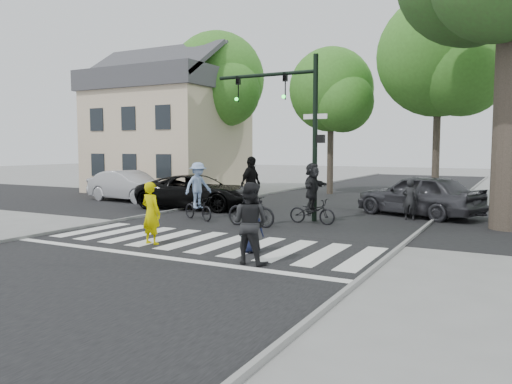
# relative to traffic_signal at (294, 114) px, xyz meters

# --- Properties ---
(ground) EXTENTS (120.00, 120.00, 0.00)m
(ground) POSITION_rel_traffic_signal_xyz_m (-0.35, -6.20, -3.90)
(ground) COLOR gray
(ground) RESTS_ON ground
(road_stem) EXTENTS (10.00, 70.00, 0.01)m
(road_stem) POSITION_rel_traffic_signal_xyz_m (-0.35, -1.20, -3.90)
(road_stem) COLOR black
(road_stem) RESTS_ON ground
(road_cross) EXTENTS (70.00, 10.00, 0.01)m
(road_cross) POSITION_rel_traffic_signal_xyz_m (-0.35, 1.80, -3.89)
(road_cross) COLOR black
(road_cross) RESTS_ON ground
(curb_left) EXTENTS (0.10, 70.00, 0.10)m
(curb_left) POSITION_rel_traffic_signal_xyz_m (-5.40, -1.20, -3.85)
(curb_left) COLOR gray
(curb_left) RESTS_ON ground
(curb_right) EXTENTS (0.10, 70.00, 0.10)m
(curb_right) POSITION_rel_traffic_signal_xyz_m (4.70, -1.20, -3.85)
(curb_right) COLOR gray
(curb_right) RESTS_ON ground
(crosswalk) EXTENTS (10.00, 3.85, 0.01)m
(crosswalk) POSITION_rel_traffic_signal_xyz_m (-0.35, -5.54, -3.89)
(crosswalk) COLOR silver
(crosswalk) RESTS_ON ground
(traffic_signal) EXTENTS (4.45, 0.29, 6.00)m
(traffic_signal) POSITION_rel_traffic_signal_xyz_m (0.00, 0.00, 0.00)
(traffic_signal) COLOR black
(traffic_signal) RESTS_ON ground
(bg_tree_0) EXTENTS (5.46, 5.20, 8.97)m
(bg_tree_0) POSITION_rel_traffic_signal_xyz_m (-14.09, 9.80, 2.24)
(bg_tree_0) COLOR brown
(bg_tree_0) RESTS_ON ground
(bg_tree_1) EXTENTS (6.09, 5.80, 9.80)m
(bg_tree_1) POSITION_rel_traffic_signal_xyz_m (-9.06, 9.28, 2.75)
(bg_tree_1) COLOR brown
(bg_tree_1) RESTS_ON ground
(bg_tree_2) EXTENTS (5.04, 4.80, 8.40)m
(bg_tree_2) POSITION_rel_traffic_signal_xyz_m (-2.11, 10.42, 1.88)
(bg_tree_2) COLOR brown
(bg_tree_2) RESTS_ON ground
(bg_tree_3) EXTENTS (6.30, 6.00, 10.20)m
(bg_tree_3) POSITION_rel_traffic_signal_xyz_m (3.95, 9.07, 3.04)
(bg_tree_3) COLOR brown
(bg_tree_3) RESTS_ON ground
(house) EXTENTS (8.40, 8.10, 8.82)m
(house) POSITION_rel_traffic_signal_xyz_m (-11.85, 7.78, -0.10)
(house) COLOR beige
(house) RESTS_ON ground
(pedestrian_woman) EXTENTS (0.68, 0.49, 1.75)m
(pedestrian_woman) POSITION_rel_traffic_signal_xyz_m (-1.55, -6.19, -3.03)
(pedestrian_woman) COLOR #D1C600
(pedestrian_woman) RESTS_ON ground
(pedestrian_child) EXTENTS (0.72, 0.59, 1.26)m
(pedestrian_child) POSITION_rel_traffic_signal_xyz_m (1.44, -5.87, -3.27)
(pedestrian_child) COLOR black
(pedestrian_child) RESTS_ON ground
(pedestrian_adult) EXTENTS (0.93, 0.72, 1.90)m
(pedestrian_adult) POSITION_rel_traffic_signal_xyz_m (2.00, -6.96, -2.95)
(pedestrian_adult) COLOR black
(pedestrian_adult) RESTS_ON ground
(cyclist_left) EXTENTS (1.79, 1.25, 2.14)m
(cyclist_left) POSITION_rel_traffic_signal_xyz_m (-3.10, -1.68, -2.97)
(cyclist_left) COLOR black
(cyclist_left) RESTS_ON ground
(cyclist_mid) EXTENTS (1.86, 1.14, 2.39)m
(cyclist_mid) POSITION_rel_traffic_signal_xyz_m (-0.60, -2.17, -2.92)
(cyclist_mid) COLOR black
(cyclist_mid) RESTS_ON ground
(cyclist_right) EXTENTS (1.71, 1.60, 2.16)m
(cyclist_right) POSITION_rel_traffic_signal_xyz_m (1.00, -0.60, -2.94)
(cyclist_right) COLOR black
(cyclist_right) RESTS_ON ground
(car_suv) EXTENTS (5.63, 3.06, 1.50)m
(car_suv) POSITION_rel_traffic_signal_xyz_m (-5.11, 1.18, -3.15)
(car_suv) COLOR black
(car_suv) RESTS_ON ground
(car_silver) EXTENTS (4.84, 2.17, 1.54)m
(car_silver) POSITION_rel_traffic_signal_xyz_m (-9.92, 2.08, -3.13)
(car_silver) COLOR #BBBAC0
(car_silver) RESTS_ON ground
(car_grey) EXTENTS (5.30, 3.66, 1.68)m
(car_grey) POSITION_rel_traffic_signal_xyz_m (3.95, 3.19, -3.06)
(car_grey) COLOR #39393F
(car_grey) RESTS_ON ground
(bystander_dark) EXTENTS (0.56, 0.37, 1.53)m
(bystander_dark) POSITION_rel_traffic_signal_xyz_m (3.84, 1.98, -3.14)
(bystander_dark) COLOR black
(bystander_dark) RESTS_ON ground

